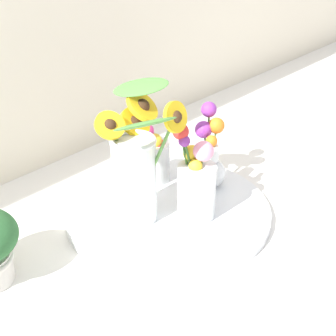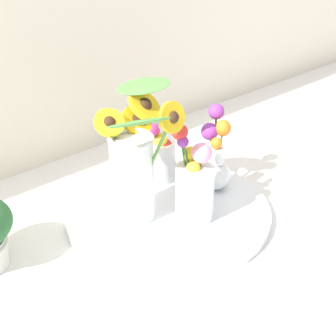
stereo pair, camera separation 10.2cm
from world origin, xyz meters
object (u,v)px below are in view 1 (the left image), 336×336
serving_tray (168,210)px  vase_bulb_right (211,154)px  vase_small_center (195,182)px  vase_small_back (154,157)px  mason_jar_sunflowers (136,167)px

serving_tray → vase_bulb_right: 0.17m
vase_small_center → vase_small_back: bearing=73.6°
vase_small_center → vase_bulb_right: bearing=23.5°
mason_jar_sunflowers → vase_small_center: 0.13m
vase_bulb_right → vase_small_back: (-0.08, 0.11, -0.01)m
mason_jar_sunflowers → vase_small_center: size_ratio=1.39×
serving_tray → vase_small_center: vase_small_center is taller
mason_jar_sunflowers → vase_small_back: mason_jar_sunflowers is taller
vase_bulb_right → serving_tray: bearing=178.2°
serving_tray → vase_small_center: size_ratio=2.18×
vase_bulb_right → vase_small_back: bearing=125.7°
serving_tray → mason_jar_sunflowers: (-0.07, 0.03, 0.14)m
mason_jar_sunflowers → vase_bulb_right: size_ratio=1.53×
serving_tray → vase_bulb_right: (0.15, -0.00, 0.09)m
serving_tray → mason_jar_sunflowers: bearing=160.1°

